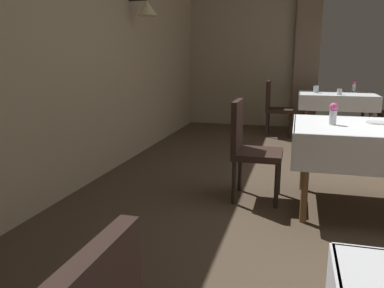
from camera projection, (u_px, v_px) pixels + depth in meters
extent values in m
cube|color=tan|center=(75.00, 38.00, 3.84)|extent=(0.12, 8.40, 3.00)
cylinder|color=black|center=(138.00, 0.00, 4.82)|extent=(0.24, 0.02, 0.02)
cone|color=beige|center=(147.00, 8.00, 4.81)|extent=(0.26, 0.26, 0.18)
cube|color=tan|center=(252.00, 47.00, 7.48)|extent=(2.50, 0.12, 3.00)
cube|color=#7F6B56|center=(307.00, 55.00, 7.12)|extent=(0.44, 0.14, 2.70)
cylinder|color=brown|center=(305.00, 180.00, 3.10)|extent=(0.06, 0.06, 0.71)
cylinder|color=brown|center=(304.00, 156.00, 3.88)|extent=(0.06, 0.06, 0.71)
cube|color=brown|center=(376.00, 129.00, 3.27)|extent=(1.27, 0.98, 0.03)
cube|color=white|center=(376.00, 126.00, 3.26)|extent=(1.33, 1.04, 0.01)
cube|color=white|center=(365.00, 132.00, 3.79)|extent=(1.33, 0.02, 0.29)
cube|color=white|center=(293.00, 139.00, 3.46)|extent=(0.02, 1.04, 0.29)
cylinder|color=brown|center=(305.00, 120.00, 6.10)|extent=(0.06, 0.06, 0.71)
cylinder|color=brown|center=(370.00, 122.00, 5.86)|extent=(0.06, 0.06, 0.71)
cylinder|color=brown|center=(305.00, 113.00, 6.81)|extent=(0.06, 0.06, 0.71)
cylinder|color=brown|center=(363.00, 115.00, 6.57)|extent=(0.06, 0.06, 0.71)
cube|color=brown|center=(337.00, 95.00, 6.26)|extent=(1.10, 0.91, 0.03)
cube|color=white|center=(337.00, 93.00, 6.25)|extent=(1.16, 0.97, 0.01)
cube|color=white|center=(339.00, 104.00, 5.82)|extent=(1.16, 0.02, 0.23)
cube|color=white|center=(334.00, 98.00, 6.73)|extent=(1.16, 0.02, 0.23)
cube|color=white|center=(299.00, 99.00, 6.42)|extent=(0.02, 0.97, 0.23)
cube|color=white|center=(375.00, 101.00, 6.13)|extent=(0.02, 0.97, 0.23)
cylinder|color=black|center=(279.00, 173.00, 3.79)|extent=(0.04, 0.04, 0.42)
cylinder|color=black|center=(277.00, 185.00, 3.43)|extent=(0.04, 0.04, 0.42)
cylinder|color=black|center=(240.00, 170.00, 3.89)|extent=(0.04, 0.04, 0.42)
cylinder|color=black|center=(234.00, 182.00, 3.53)|extent=(0.04, 0.04, 0.42)
cube|color=black|center=(258.00, 154.00, 3.61)|extent=(0.44, 0.44, 0.06)
cube|color=black|center=(237.00, 126.00, 3.60)|extent=(0.05, 0.42, 0.48)
cylinder|color=black|center=(382.00, 129.00, 6.09)|extent=(0.04, 0.04, 0.42)
cylinder|color=black|center=(378.00, 125.00, 6.45)|extent=(0.04, 0.04, 0.42)
cylinder|color=black|center=(291.00, 122.00, 6.78)|extent=(0.04, 0.04, 0.42)
cylinder|color=black|center=(290.00, 126.00, 6.42)|extent=(0.04, 0.04, 0.42)
cylinder|color=black|center=(268.00, 121.00, 6.88)|extent=(0.04, 0.04, 0.42)
cylinder|color=black|center=(267.00, 125.00, 6.52)|extent=(0.04, 0.04, 0.42)
cube|color=black|center=(280.00, 110.00, 6.60)|extent=(0.44, 0.44, 0.06)
cube|color=black|center=(268.00, 95.00, 6.60)|extent=(0.05, 0.42, 0.48)
cylinder|color=silver|center=(333.00, 118.00, 3.31)|extent=(0.06, 0.06, 0.12)
sphere|color=#D84C8C|center=(334.00, 107.00, 3.29)|extent=(0.07, 0.07, 0.07)
cylinder|color=white|center=(377.00, 123.00, 3.39)|extent=(0.18, 0.18, 0.01)
cylinder|color=silver|center=(354.00, 88.00, 6.43)|extent=(0.06, 0.06, 0.13)
sphere|color=#D84C8C|center=(354.00, 82.00, 6.41)|extent=(0.07, 0.07, 0.07)
cylinder|color=silver|center=(316.00, 89.00, 6.31)|extent=(0.08, 0.08, 0.11)
cylinder|color=silver|center=(339.00, 92.00, 5.96)|extent=(0.07, 0.07, 0.09)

